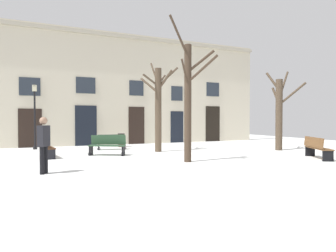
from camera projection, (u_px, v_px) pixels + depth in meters
ground_plane at (181, 157)px, 13.24m from camera, size 32.47×32.47×0.00m
building_facade at (133, 89)px, 20.32m from camera, size 20.29×0.60×7.73m
tree_near_facade at (158, 105)px, 15.32m from camera, size 2.29×1.80×4.98m
tree_foreground at (188, 99)px, 11.53m from camera, size 2.00×1.27×5.66m
tree_left_of_center at (279, 111)px, 16.09m from camera, size 1.37×1.82×4.52m
streetlamp at (35, 109)px, 16.46m from camera, size 0.30×0.30×3.78m
litter_bin at (121, 140)px, 18.03m from camera, size 0.44×0.44×0.84m
bench_facing_shops at (112, 142)px, 16.44m from camera, size 1.64×0.63×0.86m
bench_back_to_back_right at (108, 145)px, 13.74m from camera, size 1.75×1.27×0.96m
bench_far_corner at (317, 148)px, 12.57m from camera, size 1.32×1.90×0.95m
bench_back_to_back_left at (46, 147)px, 12.99m from camera, size 0.72×1.91×0.88m
person_by_shop_door at (44, 142)px, 9.01m from camera, size 0.40×0.44×1.80m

